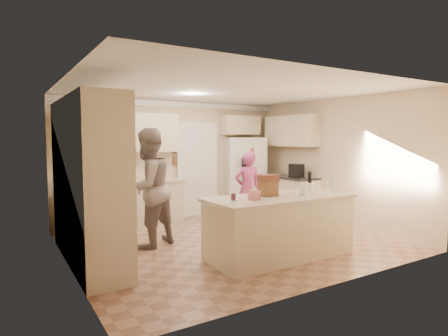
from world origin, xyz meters
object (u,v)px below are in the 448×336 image
refrigerator (245,175)px  tissue_box (254,195)px  coffee_maker (296,171)px  utensil_crock (310,188)px  island_base (280,228)px  teen_girl (247,189)px  teen_boy (148,188)px  dollhouse_body (268,189)px

refrigerator → tissue_box: refrigerator is taller
coffee_maker → utensil_crock: (-1.40, -1.85, -0.07)m
island_base → teen_girl: bearing=69.5°
island_base → utensil_crock: (0.65, 0.05, 0.56)m
coffee_maker → island_base: 2.87m
tissue_box → teen_boy: 1.90m
refrigerator → utensil_crock: bearing=-87.8°
utensil_crock → dollhouse_body: dollhouse_body is taller
tissue_box → dollhouse_body: size_ratio=0.54×
utensil_crock → refrigerator: bearing=74.1°
teen_boy → island_base: bearing=110.0°
refrigerator → teen_girl: size_ratio=1.18×
refrigerator → teen_girl: bearing=-104.3°
tissue_box → teen_girl: size_ratio=0.09×
refrigerator → coffee_maker: 1.38m
utensil_crock → teen_girl: bearing=88.8°
teen_girl → utensil_crock: bearing=99.1°
utensil_crock → teen_boy: 2.62m
coffee_maker → teen_boy: bearing=-174.2°
dollhouse_body → teen_boy: 1.98m
coffee_maker → utensil_crock: coffee_maker is taller
refrigerator → dollhouse_body: (-1.69, -3.08, 0.14)m
utensil_crock → dollhouse_body: 0.80m
coffee_maker → utensil_crock: 2.32m
teen_girl → tissue_box: bearing=67.7°
coffee_maker → teen_boy: teen_boy is taller
dollhouse_body → teen_boy: bearing=133.3°
refrigerator → coffee_maker: size_ratio=6.00×
island_base → tissue_box: size_ratio=15.71×
utensil_crock → teen_boy: bearing=145.4°
utensil_crock → teen_girl: size_ratio=0.10×
teen_boy → coffee_maker: bearing=161.4°
island_base → dollhouse_body: 0.62m
coffee_maker → dollhouse_body: coffee_maker is taller
tissue_box → coffee_maker: bearing=37.6°
tissue_box → teen_girl: teen_girl is taller
refrigerator → utensil_crock: refrigerator is taller
tissue_box → utensil_crock: bearing=7.1°
refrigerator → teen_boy: (-3.05, -1.64, 0.08)m
utensil_crock → tissue_box: utensil_crock is taller
dollhouse_body → teen_girl: size_ratio=0.17×
coffee_maker → teen_boy: (-3.56, -0.36, -0.09)m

